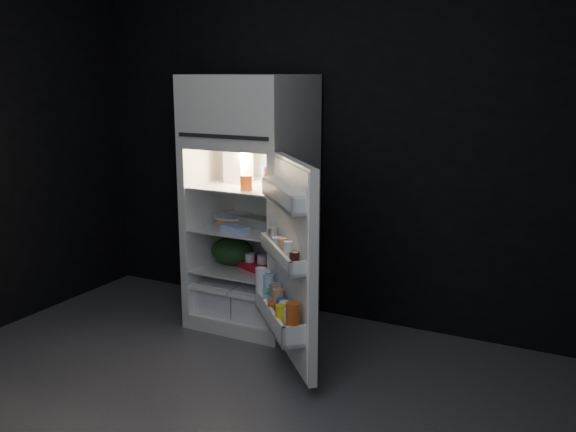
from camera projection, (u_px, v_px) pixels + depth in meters
The scene contains 17 objects.
floor at pixel (203, 417), 3.42m from camera, with size 4.00×3.40×0.00m, color #515157.
wall_back at pixel (334, 136), 4.59m from camera, with size 4.00×0.00×2.70m, color black.
refrigerator at pixel (253, 193), 4.55m from camera, with size 0.76×0.71×1.78m.
fridge_door at pixel (289, 268), 3.77m from camera, with size 0.63×0.66×1.22m.
milk_jug at pixel (238, 166), 4.54m from camera, with size 0.15×0.15×0.24m, color white.
mayo_jar at pixel (269, 176), 4.43m from camera, with size 0.10×0.10×0.14m, color #1E46A6.
jam_jar at pixel (270, 177), 4.40m from camera, with size 0.09×0.09×0.13m, color black.
amber_bottle at pixel (229, 164), 4.69m from camera, with size 0.07×0.07×0.22m, color #C5511F.
small_carton at pixel (246, 183), 4.27m from camera, with size 0.08×0.06×0.10m, color #BE4A16.
egg_carton at pixel (257, 223), 4.50m from camera, with size 0.28×0.11×0.07m, color gray.
pie at pixel (234, 219), 4.68m from camera, with size 0.27×0.27×0.04m, color #AF795C.
flat_package at pixel (235, 229), 4.40m from camera, with size 0.20×0.10×0.04m, color #90B4DF.
wrapped_pkg at pixel (289, 222), 4.56m from camera, with size 0.13×0.11×0.05m, color #F1EEC5.
produce_bag at pixel (232, 251), 4.66m from camera, with size 0.32×0.27×0.20m, color #193815.
yogurt_tray at pixel (257, 266), 4.55m from camera, with size 0.28×0.15×0.05m, color #B20F20.
small_can_red at pixel (279, 257), 4.70m from camera, with size 0.07×0.07×0.09m, color #B20F20.
small_can_silver at pixel (293, 258), 4.67m from camera, with size 0.07×0.07×0.09m, color white.
Camera 1 is at (1.83, -2.54, 1.81)m, focal length 40.00 mm.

